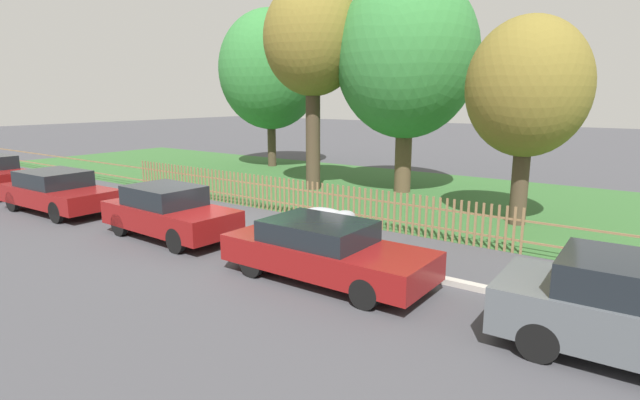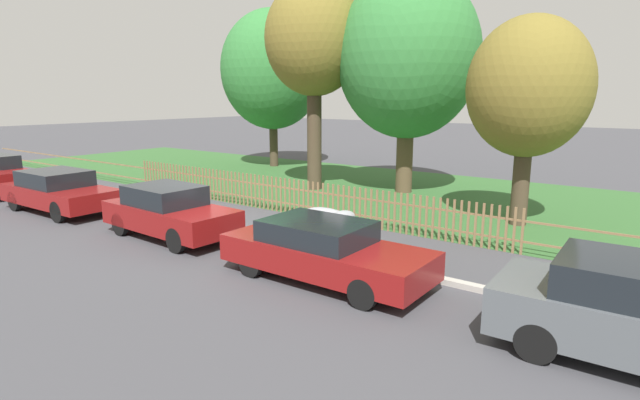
{
  "view_description": "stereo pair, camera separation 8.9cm",
  "coord_description": "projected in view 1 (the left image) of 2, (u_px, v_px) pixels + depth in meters",
  "views": [
    {
      "loc": [
        10.31,
        -9.12,
        3.71
      ],
      "look_at": [
        2.92,
        1.04,
        1.1
      ],
      "focal_mm": 28.0,
      "sensor_mm": 36.0,
      "label": 1
    },
    {
      "loc": [
        10.39,
        -9.07,
        3.71
      ],
      "look_at": [
        2.92,
        1.04,
        1.1
      ],
      "focal_mm": 28.0,
      "sensor_mm": 36.0,
      "label": 2
    }
  ],
  "objects": [
    {
      "name": "covered_motorcycle",
      "position": [
        329.0,
        224.0,
        12.4
      ],
      "size": [
        2.01,
        0.97,
        1.0
      ],
      "rotation": [
        0.0,
        0.0,
        -0.09
      ],
      "color": "black",
      "rests_on": "ground"
    },
    {
      "name": "ground_plane",
      "position": [
        214.0,
        232.0,
        13.92
      ],
      "size": [
        120.0,
        120.0,
        0.0
      ],
      "primitive_type": "plane",
      "color": "#424247"
    },
    {
      "name": "tree_far_left",
      "position": [
        528.0,
        88.0,
        14.0
      ],
      "size": [
        3.41,
        3.41,
        5.93
      ],
      "color": "#473828",
      "rests_on": "ground"
    },
    {
      "name": "tree_nearest_kerb",
      "position": [
        270.0,
        70.0,
        26.1
      ],
      "size": [
        5.37,
        5.37,
        8.17
      ],
      "color": "#473828",
      "rests_on": "ground"
    },
    {
      "name": "grass_strip",
      "position": [
        368.0,
        188.0,
        20.58
      ],
      "size": [
        41.97,
        10.9,
        0.01
      ],
      "primitive_type": "cube",
      "color": "#33602D",
      "rests_on": "ground"
    },
    {
      "name": "parked_car_navy_estate",
      "position": [
        169.0,
        212.0,
        13.27
      ],
      "size": [
        4.08,
        1.78,
        1.39
      ],
      "rotation": [
        0.0,
        0.0,
        -0.04
      ],
      "color": "maroon",
      "rests_on": "ground"
    },
    {
      "name": "parked_car_black_saloon",
      "position": [
        57.0,
        191.0,
        16.24
      ],
      "size": [
        4.46,
        1.91,
        1.35
      ],
      "rotation": [
        0.0,
        0.0,
        0.02
      ],
      "color": "maroon",
      "rests_on": "ground"
    },
    {
      "name": "tree_behind_motorcycle",
      "position": [
        313.0,
        41.0,
        19.26
      ],
      "size": [
        3.83,
        3.83,
        8.12
      ],
      "color": "#473828",
      "rests_on": "ground"
    },
    {
      "name": "tree_mid_park",
      "position": [
        407.0,
        57.0,
        18.75
      ],
      "size": [
        5.37,
        5.37,
        8.29
      ],
      "color": "brown",
      "rests_on": "ground"
    },
    {
      "name": "park_fence",
      "position": [
        283.0,
        195.0,
        16.16
      ],
      "size": [
        41.97,
        0.05,
        1.14
      ],
      "color": "olive",
      "rests_on": "ground"
    },
    {
      "name": "parked_car_red_compact",
      "position": [
        324.0,
        250.0,
        10.19
      ],
      "size": [
        4.43,
        1.72,
        1.23
      ],
      "rotation": [
        0.0,
        0.0,
        -0.0
      ],
      "color": "maroon",
      "rests_on": "ground"
    },
    {
      "name": "kerb_stone",
      "position": [
        216.0,
        229.0,
        13.98
      ],
      "size": [
        41.97,
        0.2,
        0.12
      ],
      "primitive_type": "cube",
      "color": "#B2ADA3",
      "rests_on": "ground"
    }
  ]
}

